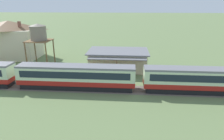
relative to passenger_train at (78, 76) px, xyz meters
The scene contains 6 objects.
ground_plane 16.15m from the passenger_train, ahead, with size 600.00×600.00×0.00m, color #607547.
passenger_train is the anchor object (origin of this frame).
railway_track 2.47m from the passenger_train, behind, with size 150.29×3.60×0.04m.
station_building 12.91m from the passenger_train, 62.09° to the left, with size 12.75×9.57×3.98m.
station_house_brown_roof 28.85m from the passenger_train, 139.87° to the left, with size 14.81×8.86×9.47m.
water_tower 17.05m from the passenger_train, 133.96° to the left, with size 4.98×4.98×9.44m.
Camera 1 is at (-7.91, -30.98, 13.44)m, focal length 32.00 mm.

